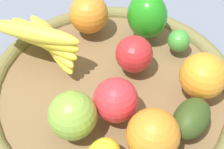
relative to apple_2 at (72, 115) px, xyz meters
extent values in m
plane|color=slate|center=(-0.09, 0.08, -0.08)|extent=(2.40, 2.40, 0.00)
cylinder|color=brown|center=(-0.09, 0.08, -0.07)|extent=(0.46, 0.46, 0.03)
torus|color=olive|center=(-0.09, 0.08, -0.06)|extent=(0.48, 0.48, 0.03)
sphere|color=#83A93C|center=(0.00, 0.00, 0.00)|extent=(0.10, 0.10, 0.08)
sphere|color=red|center=(-0.12, 0.12, 0.00)|extent=(0.09, 0.09, 0.07)
sphere|color=green|center=(-0.15, 0.22, -0.02)|extent=(0.05, 0.05, 0.04)
ellipsoid|color=yellow|center=(-0.19, -0.02, -0.02)|extent=(0.18, 0.08, 0.03)
ellipsoid|color=yellow|center=(-0.19, -0.03, -0.01)|extent=(0.17, 0.10, 0.03)
ellipsoid|color=yellow|center=(-0.18, -0.04, 0.01)|extent=(0.15, 0.14, 0.03)
ellipsoid|color=yellow|center=(-0.17, -0.05, 0.02)|extent=(0.13, 0.16, 0.03)
ellipsoid|color=yellow|center=(-0.16, -0.05, 0.03)|extent=(0.11, 0.17, 0.03)
sphere|color=orange|center=(-0.04, 0.23, 0.00)|extent=(0.11, 0.11, 0.08)
sphere|color=orange|center=(0.06, 0.11, 0.00)|extent=(0.11, 0.11, 0.08)
sphere|color=orange|center=(-0.24, 0.06, 0.00)|extent=(0.11, 0.11, 0.08)
ellipsoid|color=#228D1A|center=(-0.21, 0.17, 0.01)|extent=(0.11, 0.11, 0.10)
sphere|color=red|center=(-0.02, 0.07, 0.00)|extent=(0.10, 0.10, 0.07)
ellipsoid|color=#324519|center=(0.03, 0.18, -0.01)|extent=(0.09, 0.09, 0.05)
camera|label=1|loc=(0.29, 0.01, 0.41)|focal=51.82mm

